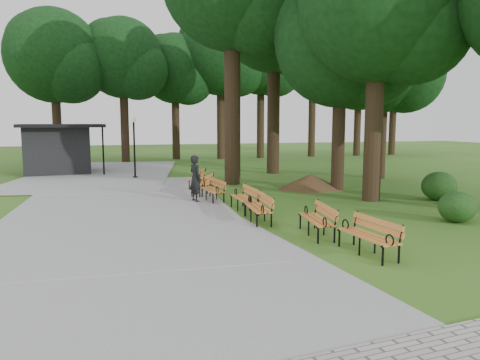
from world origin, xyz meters
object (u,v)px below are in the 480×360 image
object	(u,v)px
bench_3	(244,198)
person	(195,179)
bench_0	(368,236)
bench_1	(317,220)
lawn_tree_0	(378,3)
dirt_mound	(310,181)
bench_5	(202,184)
bench_2	(258,208)
bench_6	(197,178)
bench_4	(211,190)
lawn_tree_1	(341,41)
kiosk	(57,149)
lawn_tree_4	(274,16)
lawn_tree_5	(384,62)
lamp_post	(134,134)

from	to	relation	value
bench_3	person	bearing A→B (deg)	-150.61
person	bench_0	world-z (taller)	person
bench_1	lawn_tree_0	xyz separation A→B (m)	(4.51, 4.54, 7.12)
dirt_mound	bench_5	distance (m)	5.22
bench_1	bench_2	size ratio (longest dim) A/B	1.00
bench_1	person	bearing A→B (deg)	-152.32
person	bench_6	world-z (taller)	person
person	dirt_mound	bearing A→B (deg)	-88.38
bench_3	bench_6	size ratio (longest dim) A/B	1.00
lawn_tree_0	bench_4	bearing A→B (deg)	165.05
bench_6	bench_2	bearing A→B (deg)	23.91
bench_3	bench_6	world-z (taller)	same
bench_4	lawn_tree_1	xyz separation A→B (m)	(6.22, 1.34, 6.23)
bench_6	lawn_tree_1	xyz separation A→B (m)	(6.12, -2.43, 6.23)
kiosk	bench_1	xyz separation A→B (m)	(8.63, -18.09, -1.06)
lawn_tree_4	bench_5	bearing A→B (deg)	-129.39
bench_2	lawn_tree_5	distance (m)	14.50
kiosk	bench_1	world-z (taller)	kiosk
person	lamp_post	bearing A→B (deg)	-4.62
lamp_post	lawn_tree_1	distance (m)	11.96
kiosk	person	bearing A→B (deg)	-68.60
bench_0	bench_2	size ratio (longest dim) A/B	1.00
bench_4	bench_5	bearing A→B (deg)	174.89
bench_3	bench_5	size ratio (longest dim) A/B	1.00
bench_6	dirt_mound	bearing A→B (deg)	90.45
dirt_mound	bench_6	distance (m)	5.37
dirt_mound	bench_3	bearing A→B (deg)	-136.46
bench_0	lawn_tree_4	world-z (taller)	lawn_tree_4
lamp_post	bench_2	distance (m)	12.89
bench_0	bench_2	bearing A→B (deg)	-167.12
dirt_mound	bench_1	size ratio (longest dim) A/B	1.36
bench_1	lawn_tree_4	world-z (taller)	lawn_tree_4
person	lawn_tree_4	distance (m)	13.64
person	bench_2	bearing A→B (deg)	179.73
bench_0	bench_6	size ratio (longest dim) A/B	1.00
bench_6	lawn_tree_5	xyz separation A→B (m)	(10.49, 0.87, 5.90)
lamp_post	bench_6	bearing A→B (deg)	-59.08
bench_1	bench_4	bearing A→B (deg)	-157.99
bench_4	lawn_tree_0	size ratio (longest dim) A/B	0.18
bench_0	bench_4	xyz separation A→B (m)	(-2.02, 8.15, 0.00)
bench_5	lawn_tree_0	bearing A→B (deg)	88.86
person	dirt_mound	world-z (taller)	person
kiosk	lawn_tree_1	distance (m)	17.69
lamp_post	bench_3	distance (m)	11.22
bench_2	lawn_tree_0	world-z (taller)	lawn_tree_0
bench_1	bench_3	bearing A→B (deg)	-158.86
person	bench_1	distance (m)	6.53
lamp_post	lawn_tree_5	xyz separation A→B (m)	(13.17, -3.61, 3.90)
bench_2	bench_6	bearing A→B (deg)	-171.78
lamp_post	lawn_tree_0	world-z (taller)	lawn_tree_0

